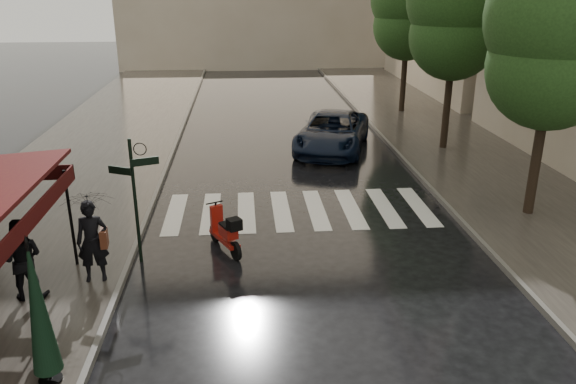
{
  "coord_description": "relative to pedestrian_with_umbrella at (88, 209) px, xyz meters",
  "views": [
    {
      "loc": [
        1.37,
        -9.52,
        6.37
      ],
      "look_at": [
        2.47,
        3.82,
        1.4
      ],
      "focal_mm": 35.0,
      "sensor_mm": 36.0,
      "label": 1
    }
  ],
  "objects": [
    {
      "name": "sidewalk_far",
      "position": [
        12.25,
        10.03,
        -1.76
      ],
      "size": [
        5.5,
        60.0,
        0.12
      ],
      "primitive_type": "cube",
      "color": "#38332D",
      "rests_on": "ground"
    },
    {
      "name": "crosswalk",
      "position": [
        4.97,
        4.03,
        -1.82
      ],
      "size": [
        7.85,
        3.2,
        0.01
      ],
      "color": "silver",
      "rests_on": "ground"
    },
    {
      "name": "parasol_back",
      "position": [
        -0.2,
        -2.92,
        -0.47
      ],
      "size": [
        0.43,
        0.43,
        2.29
      ],
      "color": "black",
      "rests_on": "sidewalk_near"
    },
    {
      "name": "tree_near",
      "position": [
        11.6,
        3.03,
        3.5
      ],
      "size": [
        3.8,
        3.8,
        7.99
      ],
      "color": "black",
      "rests_on": "sidewalk_far"
    },
    {
      "name": "pedestrian_with_umbrella",
      "position": [
        0.0,
        0.0,
        0.0
      ],
      "size": [
        1.24,
        1.26,
        2.57
      ],
      "rotation": [
        0.0,
        0.0,
        0.12
      ],
      "color": "black",
      "rests_on": "sidewalk_near"
    },
    {
      "name": "sidewalk_near",
      "position": [
        -2.5,
        10.03,
        -1.76
      ],
      "size": [
        6.0,
        60.0,
        0.12
      ],
      "primitive_type": "cube",
      "color": "#38332D",
      "rests_on": "ground"
    },
    {
      "name": "parasol_front",
      "position": [
        0.03,
        -3.47,
        -0.29
      ],
      "size": [
        0.47,
        0.47,
        2.64
      ],
      "color": "black",
      "rests_on": "sidewalk_near"
    },
    {
      "name": "curb_near",
      "position": [
        0.55,
        10.03,
        -1.75
      ],
      "size": [
        0.12,
        60.0,
        0.16
      ],
      "primitive_type": "cube",
      "color": "#595651",
      "rests_on": "ground"
    },
    {
      "name": "scooter",
      "position": [
        2.86,
        1.44,
        -1.3
      ],
      "size": [
        0.93,
        1.58,
        1.13
      ],
      "rotation": [
        0.0,
        0.0,
        0.46
      ],
      "color": "black",
      "rests_on": "ground"
    },
    {
      "name": "pedestrian_terrace",
      "position": [
        -1.29,
        -0.64,
        -0.81
      ],
      "size": [
        0.91,
        0.73,
        1.79
      ],
      "primitive_type": "imported",
      "rotation": [
        0.0,
        0.0,
        3.2
      ],
      "color": "black",
      "rests_on": "sidewalk_near"
    },
    {
      "name": "signpost",
      "position": [
        0.8,
        1.03,
        0.01
      ],
      "size": [
        1.17,
        0.29,
        3.1
      ],
      "color": "black",
      "rests_on": "ground"
    },
    {
      "name": "tree_far",
      "position": [
        11.7,
        17.03,
        3.63
      ],
      "size": [
        3.8,
        3.8,
        8.16
      ],
      "color": "black",
      "rests_on": "sidewalk_far"
    },
    {
      "name": "curb_far",
      "position": [
        9.45,
        10.03,
        -1.75
      ],
      "size": [
        0.12,
        60.0,
        0.16
      ],
      "primitive_type": "cube",
      "color": "#595651",
      "rests_on": "ground"
    },
    {
      "name": "parked_car",
      "position": [
        6.97,
        10.38,
        -1.06
      ],
      "size": [
        4.05,
        5.99,
        1.52
      ],
      "primitive_type": "imported",
      "rotation": [
        0.0,
        0.0,
        -0.3
      ],
      "color": "black",
      "rests_on": "ground"
    },
    {
      "name": "ground",
      "position": [
        2.0,
        -1.97,
        -1.82
      ],
      "size": [
        120.0,
        120.0,
        0.0
      ],
      "primitive_type": "plane",
      "color": "black",
      "rests_on": "ground"
    },
    {
      "name": "tree_mid",
      "position": [
        11.5,
        10.03,
        3.77
      ],
      "size": [
        3.8,
        3.8,
        8.34
      ],
      "color": "black",
      "rests_on": "sidewalk_far"
    }
  ]
}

